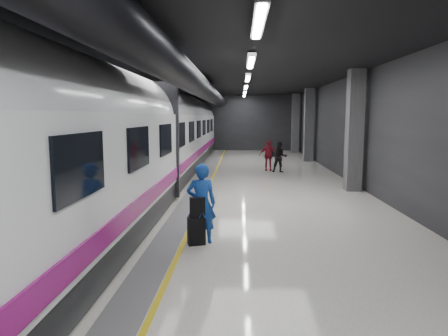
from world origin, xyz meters
TOP-DOWN VIEW (x-y plane):
  - ground at (0.00, 0.00)m, footprint 40.00×40.00m
  - platform_hall at (-0.29, 0.96)m, footprint 10.02×40.02m
  - train at (-3.25, -0.00)m, footprint 3.05×38.00m
  - traveler_main at (-0.55, -4.52)m, footprint 0.70×0.51m
  - suitcase_main at (-0.65, -4.65)m, footprint 0.42×0.33m
  - shoulder_bag at (-0.63, -4.64)m, footprint 0.36×0.24m
  - traveler_far_a at (2.27, 6.79)m, footprint 0.78×0.62m
  - traveler_far_b at (1.75, 7.46)m, footprint 0.93×0.40m
  - suitcase_far at (2.65, 14.79)m, footprint 0.40×0.29m

SIDE VIEW (x-z plane):
  - ground at x=0.00m, z-range 0.00..0.00m
  - suitcase_far at x=2.65m, z-range 0.00..0.54m
  - suitcase_main at x=-0.65m, z-range 0.00..0.61m
  - traveler_far_a at x=2.27m, z-range 0.00..1.55m
  - traveler_far_b at x=1.75m, z-range 0.00..1.57m
  - shoulder_bag at x=-0.63m, z-range 0.61..1.05m
  - traveler_main at x=-0.55m, z-range 0.00..1.78m
  - train at x=-3.25m, z-range 0.04..4.09m
  - platform_hall at x=-0.29m, z-range 1.28..5.79m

